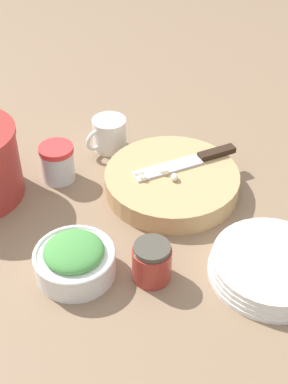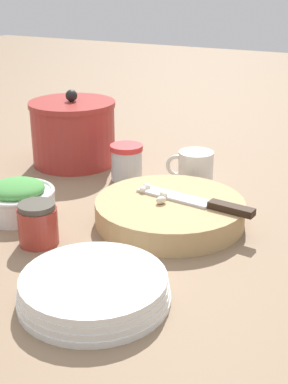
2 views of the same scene
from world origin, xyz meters
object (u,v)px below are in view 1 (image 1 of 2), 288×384
at_px(herb_bowl, 75,259).
at_px(honey_jar, 152,262).
at_px(spice_jar, 58,163).
at_px(plate_stack, 271,266).
at_px(garlic_cloves, 156,175).
at_px(cutting_board, 172,182).
at_px(coffee_mug, 109,134).
at_px(chef_knife, 192,160).

relative_size(herb_bowl, honey_jar, 1.93).
bearing_deg(spice_jar, plate_stack, -155.45).
xyz_separation_m(garlic_cloves, herb_bowl, (-0.11, 0.24, -0.02)).
height_order(garlic_cloves, herb_bowl, herb_bowl).
bearing_deg(honey_jar, cutting_board, -41.52).
bearing_deg(garlic_cloves, coffee_mug, 0.86).
xyz_separation_m(coffee_mug, plate_stack, (-0.49, -0.06, -0.02)).
xyz_separation_m(chef_knife, plate_stack, (-0.30, 0.04, -0.03)).
distance_m(chef_knife, garlic_cloves, 0.09).
bearing_deg(plate_stack, honey_jar, 60.32).
relative_size(spice_jar, coffee_mug, 0.77).
xyz_separation_m(cutting_board, honey_jar, (-0.18, 0.16, 0.01)).
height_order(herb_bowl, honey_jar, honey_jar).
height_order(cutting_board, herb_bowl, herb_bowl).
xyz_separation_m(chef_knife, coffee_mug, (0.19, 0.10, -0.01)).
bearing_deg(plate_stack, chef_knife, -7.37).
height_order(chef_knife, garlic_cloves, same).
bearing_deg(spice_jar, herb_bowl, 161.91).
xyz_separation_m(cutting_board, herb_bowl, (-0.11, 0.27, 0.01)).
bearing_deg(cutting_board, garlic_cloves, 80.73).
bearing_deg(herb_bowl, plate_stack, -121.62).
xyz_separation_m(plate_stack, honey_jar, (0.10, 0.18, 0.02)).
bearing_deg(honey_jar, chef_knife, -48.50).
xyz_separation_m(chef_knife, garlic_cloves, (-0.01, 0.09, 0.00)).
height_order(chef_knife, coffee_mug, coffee_mug).
relative_size(garlic_cloves, spice_jar, 0.97).
distance_m(garlic_cloves, spice_jar, 0.21).
distance_m(cutting_board, honey_jar, 0.24).
distance_m(garlic_cloves, honey_jar, 0.23).
bearing_deg(herb_bowl, honey_jar, -124.64).
bearing_deg(plate_stack, coffee_mug, 6.62).
bearing_deg(cutting_board, honey_jar, 138.48).
bearing_deg(garlic_cloves, spice_jar, 44.20).
relative_size(garlic_cloves, herb_bowl, 0.55).
bearing_deg(coffee_mug, honey_jar, 162.29).
relative_size(coffee_mug, honey_jar, 1.42).
distance_m(herb_bowl, plate_stack, 0.34).
height_order(chef_knife, spice_jar, spice_jar).
distance_m(spice_jar, honey_jar, 0.34).
bearing_deg(spice_jar, chef_knife, -121.57).
relative_size(coffee_mug, plate_stack, 0.48).
bearing_deg(cutting_board, coffee_mug, 10.57).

